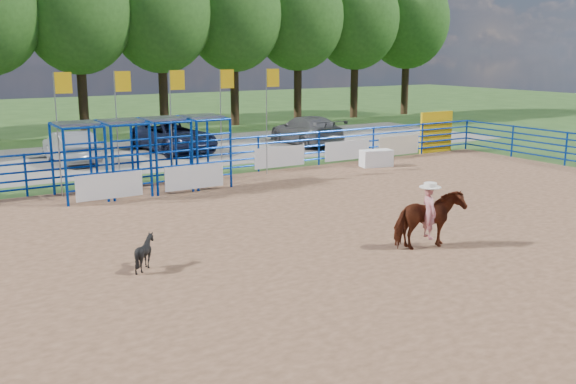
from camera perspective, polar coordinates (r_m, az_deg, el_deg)
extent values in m
plane|color=#385B24|center=(16.70, 4.95, -4.58)|extent=(120.00, 120.00, 0.00)
cube|color=#8E6447|center=(16.70, 4.95, -4.54)|extent=(30.00, 20.00, 0.02)
cube|color=gray|center=(31.69, -13.56, 3.22)|extent=(40.00, 10.00, 0.01)
cube|color=white|center=(27.81, 7.85, 2.99)|extent=(1.45, 0.90, 0.72)
imported|color=#5D2512|center=(16.37, 12.39, -2.44)|extent=(1.85, 1.09, 1.47)
imported|color=#A41730|center=(16.18, 12.53, 0.50)|extent=(0.40, 0.53, 1.32)
cylinder|color=white|center=(16.05, 12.65, 2.91)|extent=(0.54, 0.54, 0.12)
imported|color=black|center=(14.91, -12.61, -5.27)|extent=(0.76, 0.69, 0.79)
imported|color=gray|center=(30.17, -18.76, 3.83)|extent=(1.66, 4.34, 1.41)
imported|color=black|center=(32.19, -10.10, 4.88)|extent=(3.07, 5.69, 1.52)
imported|color=#545356|center=(34.20, 1.64, 5.51)|extent=(2.50, 5.41, 1.53)
cube|color=white|center=(21.82, -15.57, 0.53)|extent=(2.20, 0.04, 0.85)
cube|color=white|center=(22.79, -8.32, 1.35)|extent=(2.20, 0.04, 0.85)
cube|color=white|center=(26.85, -0.73, 3.14)|extent=(2.40, 0.04, 0.85)
cube|color=white|center=(28.78, 5.29, 3.71)|extent=(2.40, 0.04, 0.85)
cube|color=beige|center=(30.65, 9.81, 4.11)|extent=(2.40, 0.04, 0.90)
cube|color=gold|center=(32.38, 13.03, 5.21)|extent=(2.00, 0.12, 2.00)
cylinder|color=#3F2B19|center=(40.06, -17.79, 8.27)|extent=(0.56, 0.56, 4.80)
ellipsoid|color=#2C571C|center=(40.08, -18.29, 15.64)|extent=(6.40, 6.40, 7.36)
cylinder|color=#3F2B19|center=(41.54, -11.01, 8.76)|extent=(0.56, 0.56, 4.80)
ellipsoid|color=#2C571C|center=(41.55, -11.32, 15.87)|extent=(6.40, 6.40, 7.36)
cylinder|color=#3F2B19|center=(43.54, -4.77, 9.09)|extent=(0.56, 0.56, 4.80)
ellipsoid|color=#2C571C|center=(43.55, -4.90, 15.89)|extent=(6.40, 6.40, 7.36)
cylinder|color=#3F2B19|center=(46.00, 0.87, 9.31)|extent=(0.56, 0.56, 4.80)
ellipsoid|color=#2C571C|center=(46.01, 0.90, 15.74)|extent=(6.40, 6.40, 7.36)
cylinder|color=#3F2B19|center=(48.85, 5.91, 9.42)|extent=(0.56, 0.56, 4.80)
ellipsoid|color=#2C571C|center=(48.86, 6.05, 15.48)|extent=(6.40, 6.40, 7.36)
cylinder|color=#3F2B19|center=(52.02, 10.36, 9.47)|extent=(0.56, 0.56, 4.80)
ellipsoid|color=#2C571C|center=(52.03, 10.59, 15.15)|extent=(6.40, 6.40, 7.36)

